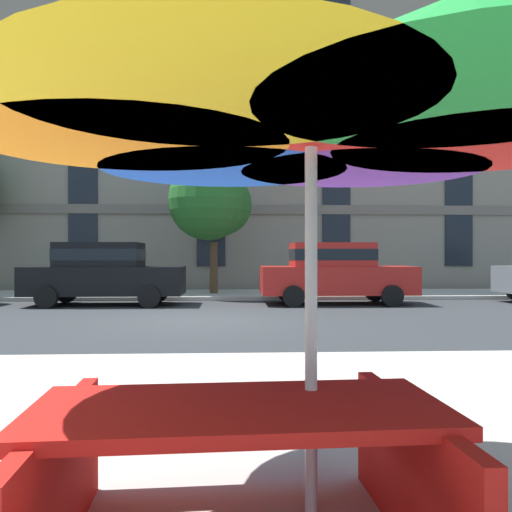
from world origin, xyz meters
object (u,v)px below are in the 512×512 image
sedan_black (104,272)px  picnic_table (239,468)px  street_tree_middle (215,203)px  sedan_red (335,271)px  patio_umbrella (311,105)px

sedan_black → picnic_table: size_ratio=2.35×
sedan_black → street_tree_middle: street_tree_middle is taller
sedan_black → picnic_table: 13.44m
street_tree_middle → picnic_table: street_tree_middle is taller
sedan_red → street_tree_middle: street_tree_middle is taller
picnic_table → patio_umbrella: bearing=33.3°
street_tree_middle → sedan_red: bearing=-38.3°
street_tree_middle → sedan_black: bearing=-137.4°
sedan_red → sedan_black: bearing=180.0°
sedan_black → patio_umbrella: (4.00, -12.70, 1.20)m
street_tree_middle → picnic_table: 16.00m
sedan_red → picnic_table: size_ratio=2.35×
sedan_black → street_tree_middle: (3.06, 2.82, 2.27)m
picnic_table → sedan_black: bearing=105.8°
street_tree_middle → patio_umbrella: bearing=-86.5°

